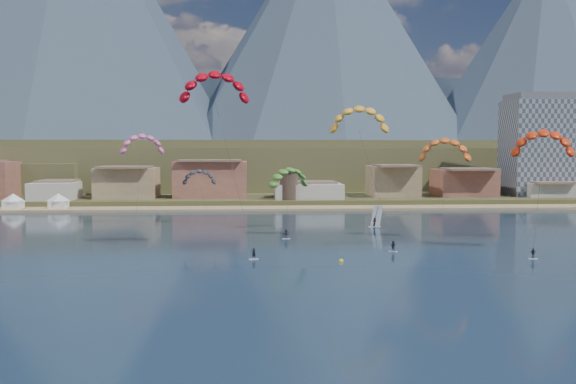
{
  "coord_description": "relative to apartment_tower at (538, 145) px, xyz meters",
  "views": [
    {
      "loc": [
        -5.92,
        -69.51,
        17.12
      ],
      "look_at": [
        0.0,
        32.0,
        10.0
      ],
      "focal_mm": 39.84,
      "sensor_mm": 36.0,
      "label": 1
    }
  ],
  "objects": [
    {
      "name": "ground",
      "position": [
        -85.0,
        -128.0,
        -17.82
      ],
      "size": [
        2400.0,
        2400.0,
        0.0
      ],
      "primitive_type": "plane",
      "color": "black",
      "rests_on": "ground"
    },
    {
      "name": "beach",
      "position": [
        -85.0,
        -22.0,
        -17.57
      ],
      "size": [
        2200.0,
        12.0,
        0.9
      ],
      "color": "tan",
      "rests_on": "ground"
    },
    {
      "name": "land",
      "position": [
        -85.0,
        432.0,
        -17.82
      ],
      "size": [
        2200.0,
        900.0,
        4.0
      ],
      "color": "#4D4B2A",
      "rests_on": "ground"
    },
    {
      "name": "foothills",
      "position": [
        -62.61,
        104.47,
        -8.74
      ],
      "size": [
        940.0,
        210.0,
        18.0
      ],
      "color": "brown",
      "rests_on": "ground"
    },
    {
      "name": "mountain_ridge",
      "position": [
        -99.6,
        695.65,
        132.49
      ],
      "size": [
        2060.0,
        480.0,
        400.0
      ],
      "color": "#2D384B",
      "rests_on": "ground"
    },
    {
      "name": "town",
      "position": [
        -125.0,
        -6.0,
        -9.82
      ],
      "size": [
        400.0,
        24.0,
        12.0
      ],
      "color": "beige",
      "rests_on": "ground"
    },
    {
      "name": "apartment_tower",
      "position": [
        0.0,
        0.0,
        0.0
      ],
      "size": [
        20.0,
        16.0,
        32.0
      ],
      "color": "gray",
      "rests_on": "ground"
    },
    {
      "name": "watchtower",
      "position": [
        -80.0,
        -14.0,
        -11.45
      ],
      "size": [
        5.82,
        5.82,
        8.6
      ],
      "color": "#47382D",
      "rests_on": "ground"
    },
    {
      "name": "kitesurfer_red",
      "position": [
        -96.8,
        -91.34,
        9.95
      ],
      "size": [
        13.27,
        12.85,
        30.99
      ],
      "color": "silver",
      "rests_on": "ground"
    },
    {
      "name": "kitesurfer_yellow",
      "position": [
        -71.11,
        -81.56,
        5.07
      ],
      "size": [
        11.96,
        17.0,
        26.89
      ],
      "color": "silver",
      "rests_on": "ground"
    },
    {
      "name": "kitesurfer_orange",
      "position": [
        -43.01,
        -95.09,
        0.66
      ],
      "size": [
        11.16,
        11.93,
        21.39
      ],
      "color": "silver",
      "rests_on": "ground"
    },
    {
      "name": "kitesurfer_green",
      "position": [
        -83.04,
        -65.2,
        -6.39
      ],
      "size": [
        9.91,
        18.27,
        16.83
      ],
      "color": "silver",
      "rests_on": "ground"
    },
    {
      "name": "distant_kite_pink",
      "position": [
        -114.54,
        -56.58,
        0.77
      ],
      "size": [
        10.62,
        7.17,
        21.63
      ],
      "color": "#262626",
      "rests_on": "ground"
    },
    {
      "name": "distant_kite_dark",
      "position": [
        -102.38,
        -54.44,
        -6.71
      ],
      "size": [
        8.1,
        5.91,
        14.24
      ],
      "color": "#262626",
      "rests_on": "ground"
    },
    {
      "name": "distant_kite_orange",
      "position": [
        -55.13,
        -81.37,
        -0.43
      ],
      "size": [
        10.66,
        7.49,
        20.5
      ],
      "color": "#262626",
      "rests_on": "ground"
    },
    {
      "name": "windsurfer",
      "position": [
        -64.11,
        -62.0,
        -16.35
      ],
      "size": [
        2.63,
        2.87,
        4.62
      ],
      "color": "silver",
      "rests_on": "ground"
    },
    {
      "name": "buoy",
      "position": [
        -77.45,
        -103.51,
        -17.7
      ],
      "size": [
        0.68,
        0.68,
        0.68
      ],
      "color": "yellow",
      "rests_on": "ground"
    }
  ]
}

